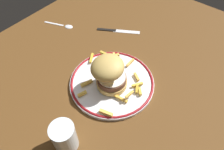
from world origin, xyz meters
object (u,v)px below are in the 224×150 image
object	(u,v)px
dinner_plate	(112,82)
knife	(115,30)
burger	(109,73)
spoon	(65,26)
water_glass	(65,138)

from	to	relation	value
dinner_plate	knife	bearing A→B (deg)	36.51
burger	knife	bearing A→B (deg)	34.95
spoon	burger	bearing A→B (deg)	-110.53
burger	water_glass	world-z (taller)	burger
dinner_plate	burger	xyz separation A→B (cm)	(-1.73, -0.28, 6.66)
knife	spoon	distance (cm)	21.40
dinner_plate	burger	bearing A→B (deg)	-170.89
knife	spoon	world-z (taller)	spoon
dinner_plate	water_glass	xyz separation A→B (cm)	(-24.05, -3.48, 3.16)
dinner_plate	water_glass	distance (cm)	24.50
dinner_plate	knife	world-z (taller)	dinner_plate
burger	knife	xyz separation A→B (cm)	(24.13, 16.86, -7.24)
dinner_plate	knife	distance (cm)	27.88
dinner_plate	spoon	size ratio (longest dim) A/B	2.17
dinner_plate	burger	distance (cm)	6.89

